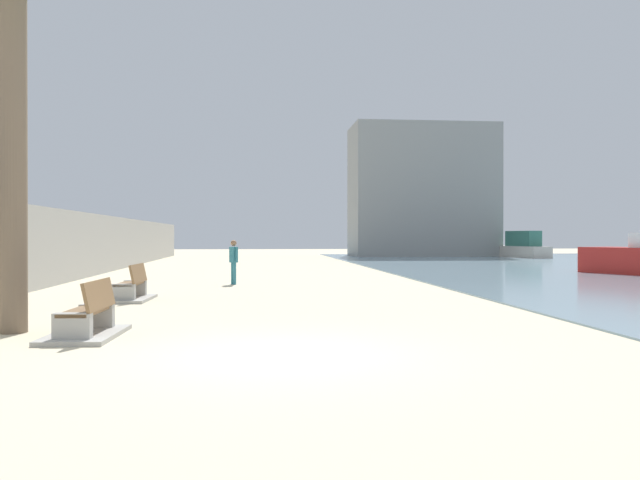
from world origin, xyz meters
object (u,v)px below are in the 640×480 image
object	(u,v)px
palm_tree	(12,14)
bench_far	(131,292)
boat_far_right	(517,248)
person_walking	(234,259)
bench_near	(87,323)

from	to	relation	value
palm_tree	bench_far	distance (m)	8.13
palm_tree	boat_far_right	xyz separation A→B (m)	(25.46, 39.13, -4.91)
palm_tree	bench_far	bearing A→B (deg)	80.17
person_walking	boat_far_right	world-z (taller)	boat_far_right
palm_tree	bench_near	world-z (taller)	palm_tree
bench_near	boat_far_right	xyz separation A→B (m)	(24.00, 39.81, 0.56)
bench_near	palm_tree	bearing A→B (deg)	155.03
bench_far	person_walking	size ratio (longest dim) A/B	1.35
person_walking	boat_far_right	xyz separation A→B (m)	(21.83, 27.57, -0.12)
person_walking	palm_tree	bearing A→B (deg)	-107.42
palm_tree	boat_far_right	size ratio (longest dim) A/B	0.98
bench_near	bench_far	xyz separation A→B (m)	(-0.43, 6.61, 0.00)
bench_near	boat_far_right	bearing A→B (deg)	58.92
palm_tree	person_walking	bearing A→B (deg)	72.58
palm_tree	bench_near	bearing A→B (deg)	-24.97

